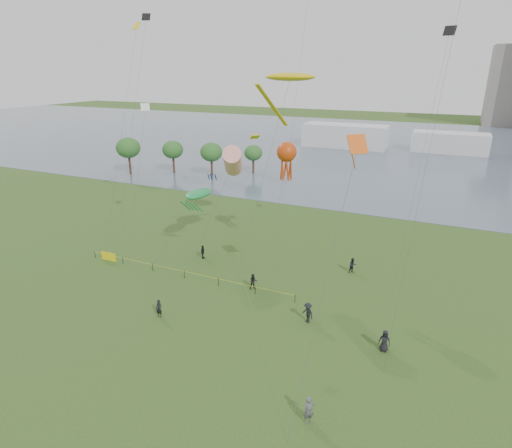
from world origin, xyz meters
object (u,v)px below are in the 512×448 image
at_px(kite_flyer, 309,411).
at_px(kite_stingray, 289,78).
at_px(fence, 136,263).
at_px(kite_octopus, 287,153).

height_order(kite_flyer, kite_stingray, kite_stingray).
relative_size(kite_flyer, kite_stingray, 0.09).
bearing_deg(kite_stingray, kite_flyer, -48.36).
xyz_separation_m(fence, kite_octopus, (14.13, 7.69, 11.68)).
distance_m(fence, kite_octopus, 19.88).
height_order(kite_flyer, kite_octopus, kite_octopus).
relative_size(kite_stingray, kite_octopus, 1.49).
bearing_deg(kite_stingray, kite_octopus, 136.02).
height_order(fence, kite_flyer, kite_flyer).
xyz_separation_m(kite_stingray, kite_octopus, (-0.30, 0.54, -7.22)).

